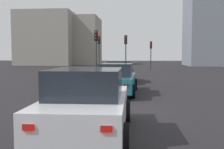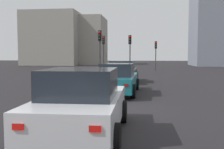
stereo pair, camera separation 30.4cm
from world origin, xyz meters
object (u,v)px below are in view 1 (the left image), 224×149
object	(u,v)px
car_white_third	(87,104)
traffic_light_far_right	(99,46)
traffic_light_near_left	(96,44)
traffic_light_far_left	(151,49)
car_teal_second	(117,79)
car_black_lead	(120,72)
traffic_light_near_right	(126,46)

from	to	relation	value
car_white_third	traffic_light_far_right	bearing A→B (deg)	6.23
traffic_light_near_left	traffic_light_far_left	distance (m)	11.90
car_white_third	car_teal_second	bearing A→B (deg)	-2.53
traffic_light_far_left	traffic_light_far_right	world-z (taller)	traffic_light_far_right
car_white_third	traffic_light_far_right	world-z (taller)	traffic_light_far_right
car_black_lead	car_teal_second	xyz separation A→B (m)	(-5.87, -0.20, 0.00)
car_teal_second	car_white_third	distance (m)	7.19
car_teal_second	car_white_third	xyz separation A→B (m)	(-7.19, 0.21, 0.04)
car_black_lead	traffic_light_near_left	size ratio (longest dim) A/B	1.11
traffic_light_far_right	car_white_third	bearing A→B (deg)	4.43
car_white_third	traffic_light_far_left	world-z (taller)	traffic_light_far_left
car_black_lead	traffic_light_far_left	world-z (taller)	traffic_light_far_left
traffic_light_near_right	car_white_third	bearing A→B (deg)	8.28
traffic_light_near_left	traffic_light_near_right	bearing A→B (deg)	152.28
car_black_lead	car_teal_second	size ratio (longest dim) A/B	0.92
car_black_lead	car_teal_second	world-z (taller)	car_teal_second
car_teal_second	traffic_light_near_right	size ratio (longest dim) A/B	1.24
traffic_light_near_right	traffic_light_far_right	xyz separation A→B (m)	(2.44, 3.08, 0.09)
car_teal_second	car_white_third	bearing A→B (deg)	-179.97
car_white_third	traffic_light_near_right	distance (m)	21.62
car_teal_second	traffic_light_far_right	world-z (taller)	traffic_light_far_right
traffic_light_near_right	traffic_light_far_right	size ratio (longest dim) A/B	0.97
car_white_third	traffic_light_near_left	world-z (taller)	traffic_light_near_left
car_teal_second	traffic_light_far_right	xyz separation A→B (m)	(16.77, 3.20, 2.18)
traffic_light_near_right	traffic_light_far_right	world-z (taller)	traffic_light_far_right
traffic_light_near_right	car_teal_second	bearing A→B (deg)	8.99
car_black_lead	traffic_light_near_left	world-z (taller)	traffic_light_near_left
traffic_light_near_left	traffic_light_far_right	world-z (taller)	traffic_light_far_right
traffic_light_near_right	traffic_light_far_left	bearing A→B (deg)	163.85
car_white_third	traffic_light_far_right	xyz separation A→B (m)	(23.96, 2.99, 2.15)
traffic_light_far_left	traffic_light_near_right	bearing A→B (deg)	-21.74
car_black_lead	traffic_light_near_right	world-z (taller)	traffic_light_near_right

